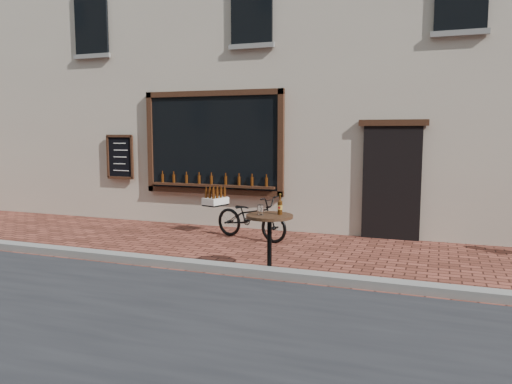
% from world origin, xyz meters
% --- Properties ---
extents(ground, '(90.00, 90.00, 0.00)m').
position_xyz_m(ground, '(0.00, 0.00, 0.00)').
color(ground, '#4E2319').
rests_on(ground, ground).
extents(kerb, '(90.00, 0.25, 0.12)m').
position_xyz_m(kerb, '(0.00, 0.20, 0.06)').
color(kerb, slate).
rests_on(kerb, ground).
extents(shop_building, '(28.00, 6.20, 10.00)m').
position_xyz_m(shop_building, '(0.00, 6.50, 5.00)').
color(shop_building, '#BEAE95').
rests_on(shop_building, ground).
extents(cargo_bicycle, '(1.98, 1.05, 0.93)m').
position_xyz_m(cargo_bicycle, '(-0.68, 2.49, 0.45)').
color(cargo_bicycle, black).
rests_on(cargo_bicycle, ground).
extents(bistro_table, '(0.69, 0.69, 1.18)m').
position_xyz_m(bistro_table, '(0.46, 0.35, 0.63)').
color(bistro_table, black).
rests_on(bistro_table, ground).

